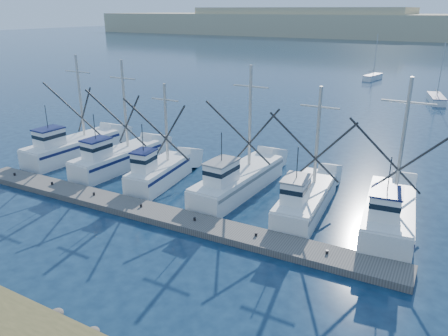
{
  "coord_description": "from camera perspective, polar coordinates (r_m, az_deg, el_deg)",
  "views": [
    {
      "loc": [
        8.48,
        -13.55,
        12.27
      ],
      "look_at": [
        -3.78,
        8.0,
        3.22
      ],
      "focal_mm": 35.0,
      "sensor_mm": 36.0,
      "label": 1
    }
  ],
  "objects": [
    {
      "name": "sailboat_far",
      "position": [
        86.2,
        18.84,
        11.17
      ],
      "size": [
        2.52,
        5.76,
        8.1
      ],
      "rotation": [
        0.0,
        0.0,
        -0.18
      ],
      "color": "white",
      "rests_on": "ground"
    },
    {
      "name": "floating_dock",
      "position": [
        27.9,
        -9.12,
        -5.85
      ],
      "size": [
        30.58,
        2.92,
        0.41
      ],
      "primitive_type": "cube",
      "rotation": [
        0.0,
        0.0,
        0.03
      ],
      "color": "#635F59",
      "rests_on": "ground"
    },
    {
      "name": "sailboat_near",
      "position": [
        68.19,
        25.96,
        8.11
      ],
      "size": [
        3.09,
        6.57,
        8.1
      ],
      "rotation": [
        0.0,
        0.0,
        0.23
      ],
      "color": "white",
      "rests_on": "ground"
    },
    {
      "name": "ground",
      "position": [
        20.16,
        -2.0,
        -17.46
      ],
      "size": [
        500.0,
        500.0,
        0.0
      ],
      "primitive_type": "plane",
      "color": "#0B1E33",
      "rests_on": "ground"
    },
    {
      "name": "trawler_fleet",
      "position": [
        31.38,
        -3.06,
        -1.06
      ],
      "size": [
        29.8,
        9.62,
        8.76
      ],
      "color": "white",
      "rests_on": "ground"
    }
  ]
}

